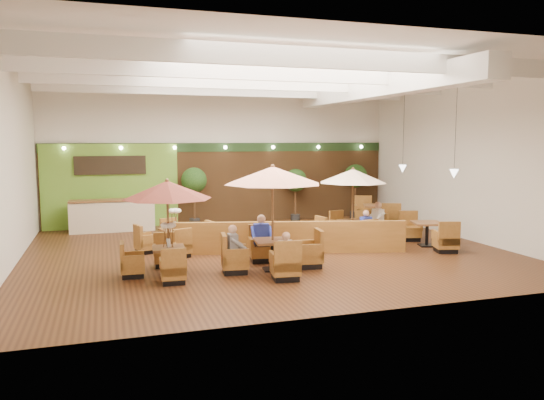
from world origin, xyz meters
name	(u,v)px	position (x,y,z in m)	size (l,w,h in m)	color
room	(264,131)	(0.25, 1.22, 3.63)	(14.04, 14.00, 5.52)	#381E0F
service_counter	(112,216)	(-4.40, 5.10, 0.58)	(3.00, 0.75, 1.18)	beige
booth_divider	(291,237)	(0.59, -0.45, 0.48)	(6.88, 0.18, 0.95)	brown
table_0	(165,206)	(-3.22, -1.86, 1.73)	(2.29, 2.36, 2.41)	brown
table_1	(273,199)	(-0.55, -2.23, 1.86)	(2.74, 2.74, 2.74)	brown
table_2	(353,191)	(3.13, 0.64, 1.69)	(2.50, 2.50, 2.46)	brown
table_3	(175,238)	(-2.66, 0.87, 0.41)	(2.44, 2.44, 1.46)	brown
table_4	(427,235)	(5.05, -0.77, 0.37)	(1.08, 2.74, 0.97)	brown
table_5	(376,216)	(5.40, 3.17, 0.41)	(1.26, 3.04, 1.06)	brown
topiary_0	(194,183)	(-1.34, 5.30, 1.71)	(0.99, 0.99, 2.29)	black
topiary_1	(296,182)	(2.84, 5.30, 1.61)	(0.93, 0.93, 2.17)	black
topiary_2	(356,178)	(5.55, 5.30, 1.72)	(1.00, 1.00, 2.31)	black
diner_0	(285,250)	(-0.55, -3.24, 0.73)	(0.35, 0.28, 0.72)	white
diner_1	(262,234)	(-0.55, -1.23, 0.78)	(0.44, 0.37, 0.85)	#2A3DB9
diner_2	(235,244)	(-1.56, -2.23, 0.75)	(0.32, 0.39, 0.78)	gray
diner_3	(365,224)	(3.13, -0.25, 0.72)	(0.38, 0.33, 0.71)	#2A3DB9
diner_4	(376,217)	(4.02, 0.64, 0.77)	(0.35, 0.43, 0.84)	white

